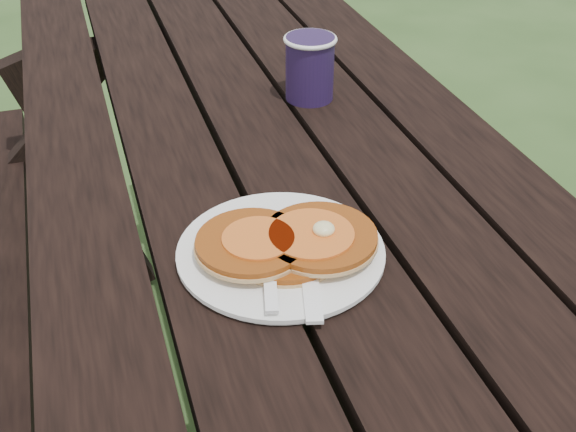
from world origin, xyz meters
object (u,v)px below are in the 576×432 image
object	(u,v)px
plate	(281,253)
pancake_stack	(288,242)
coffee_cup	(310,64)
picnic_table	(271,317)

from	to	relation	value
plate	pancake_stack	xyz separation A→B (m)	(0.01, -0.01, 0.02)
pancake_stack	coffee_cup	xyz separation A→B (m)	(0.18, 0.43, 0.04)
plate	pancake_stack	distance (m)	0.02
coffee_cup	picnic_table	bearing A→B (deg)	-131.31
plate	picnic_table	bearing A→B (deg)	77.07
picnic_table	plate	distance (m)	0.49
picnic_table	plate	size ratio (longest dim) A/B	7.00
plate	coffee_cup	world-z (taller)	coffee_cup
plate	coffee_cup	size ratio (longest dim) A/B	2.25
picnic_table	coffee_cup	xyz separation A→B (m)	(0.12, 0.13, 0.45)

